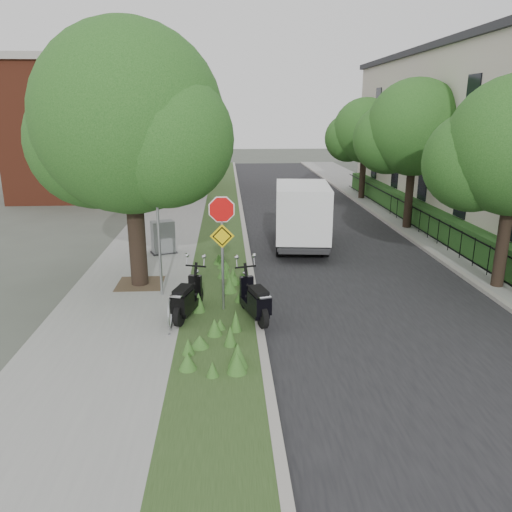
{
  "coord_description": "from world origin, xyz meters",
  "views": [
    {
      "loc": [
        -1.26,
        -12.02,
        5.32
      ],
      "look_at": [
        -0.46,
        1.64,
        1.3
      ],
      "focal_mm": 35.0,
      "sensor_mm": 36.0,
      "label": 1
    }
  ],
  "objects": [
    {
      "name": "kerb_far",
      "position": [
        6.5,
        10.0,
        0.07
      ],
      "size": [
        0.2,
        60.0,
        0.13
      ],
      "primitive_type": "cube",
      "color": "#9E9991",
      "rests_on": "ground"
    },
    {
      "name": "sign_assembly",
      "position": [
        -1.4,
        0.58,
        2.33
      ],
      "size": [
        0.94,
        0.08,
        3.22
      ],
      "color": "#A5A8AD",
      "rests_on": "ground"
    },
    {
      "name": "ground",
      "position": [
        0.0,
        0.0,
        0.0
      ],
      "size": [
        120.0,
        120.0,
        0.0
      ],
      "primitive_type": "plane",
      "color": "#4C5147",
      "rests_on": "ground"
    },
    {
      "name": "bike_hoop",
      "position": [
        -2.7,
        -0.6,
        0.5
      ],
      "size": [
        0.06,
        0.78,
        0.77
      ],
      "color": "#A5A8AD",
      "rests_on": "ground"
    },
    {
      "name": "far_tree_c",
      "position": [
        6.94,
        18.04,
        3.95
      ],
      "size": [
        4.37,
        3.89,
        5.93
      ],
      "color": "black",
      "rests_on": "ground"
    },
    {
      "name": "footpath_far",
      "position": [
        8.2,
        10.0,
        0.06
      ],
      "size": [
        3.2,
        60.0,
        0.12
      ],
      "primitive_type": "cube",
      "color": "gray",
      "rests_on": "ground"
    },
    {
      "name": "scooter_far",
      "position": [
        -0.56,
        -0.23,
        0.57
      ],
      "size": [
        0.77,
        1.91,
        0.93
      ],
      "color": "black",
      "rests_on": "ground"
    },
    {
      "name": "kerb_near",
      "position": [
        -0.5,
        10.0,
        0.07
      ],
      "size": [
        0.2,
        60.0,
        0.13
      ],
      "primitive_type": "cube",
      "color": "#9E9991",
      "rests_on": "ground"
    },
    {
      "name": "far_tree_b",
      "position": [
        6.94,
        10.05,
        4.37
      ],
      "size": [
        4.83,
        4.31,
        6.56
      ],
      "color": "black",
      "rests_on": "ground"
    },
    {
      "name": "hedge_far",
      "position": [
        7.9,
        10.0,
        0.67
      ],
      "size": [
        1.0,
        24.0,
        1.1
      ],
      "primitive_type": "cube",
      "color": "#1E4619",
      "rests_on": "footpath_far"
    },
    {
      "name": "brick_building",
      "position": [
        -9.5,
        22.0,
        4.21
      ],
      "size": [
        9.4,
        10.4,
        8.3
      ],
      "color": "brown",
      "rests_on": "ground"
    },
    {
      "name": "road",
      "position": [
        3.0,
        10.0,
        0.01
      ],
      "size": [
        7.0,
        60.0,
        0.01
      ],
      "primitive_type": "cube",
      "color": "black",
      "rests_on": "ground"
    },
    {
      "name": "utility_cabinet",
      "position": [
        -3.68,
        6.3,
        0.71
      ],
      "size": [
        1.08,
        0.9,
        1.22
      ],
      "color": "#262628",
      "rests_on": "ground"
    },
    {
      "name": "fence_far",
      "position": [
        7.2,
        10.0,
        0.67
      ],
      "size": [
        0.04,
        24.0,
        1.0
      ],
      "color": "black",
      "rests_on": "ground"
    },
    {
      "name": "street_tree_main",
      "position": [
        -4.08,
        2.86,
        4.8
      ],
      "size": [
        6.21,
        5.54,
        7.66
      ],
      "color": "black",
      "rests_on": "ground"
    },
    {
      "name": "bare_post",
      "position": [
        -3.2,
        1.8,
        2.12
      ],
      "size": [
        0.08,
        0.08,
        4.0
      ],
      "color": "#A5A8AD",
      "rests_on": "ground"
    },
    {
      "name": "sidewalk_near",
      "position": [
        -4.25,
        10.0,
        0.06
      ],
      "size": [
        3.5,
        60.0,
        0.12
      ],
      "primitive_type": "cube",
      "color": "gray",
      "rests_on": "ground"
    },
    {
      "name": "scooter_near",
      "position": [
        -2.36,
        0.01,
        0.56
      ],
      "size": [
        0.76,
        1.87,
        0.92
      ],
      "color": "black",
      "rests_on": "ground"
    },
    {
      "name": "box_truck",
      "position": [
        1.68,
        7.22,
        1.44
      ],
      "size": [
        2.39,
        5.04,
        2.2
      ],
      "color": "#262628",
      "rests_on": "ground"
    },
    {
      "name": "verge",
      "position": [
        -1.5,
        10.0,
        0.06
      ],
      "size": [
        2.0,
        60.0,
        0.12
      ],
      "primitive_type": "cube",
      "color": "#2B421C",
      "rests_on": "ground"
    }
  ]
}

